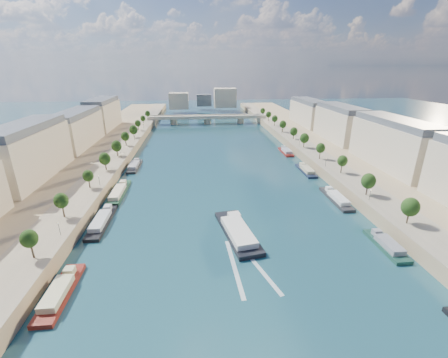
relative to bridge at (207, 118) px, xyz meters
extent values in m
plane|color=#0B2331|center=(0.00, -136.68, -5.08)|extent=(700.00, 700.00, 0.00)
cube|color=#9E8460|center=(-72.00, -136.68, -2.58)|extent=(44.00, 520.00, 5.00)
cube|color=#9E8460|center=(72.00, -136.68, -2.58)|extent=(44.00, 520.00, 5.00)
cube|color=gray|center=(-57.00, -136.68, -0.03)|extent=(14.00, 520.00, 0.10)
cube|color=gray|center=(57.00, -136.68, -0.03)|extent=(14.00, 520.00, 0.10)
cylinder|color=#382B1E|center=(-55.00, -218.68, 1.83)|extent=(0.50, 0.50, 3.82)
ellipsoid|color=black|center=(-55.00, -218.68, 5.42)|extent=(4.80, 4.80, 5.52)
cylinder|color=#382B1E|center=(-55.00, -194.68, 1.83)|extent=(0.50, 0.50, 3.82)
ellipsoid|color=black|center=(-55.00, -194.68, 5.42)|extent=(4.80, 4.80, 5.52)
cylinder|color=#382B1E|center=(-55.00, -170.68, 1.83)|extent=(0.50, 0.50, 3.82)
ellipsoid|color=black|center=(-55.00, -170.68, 5.42)|extent=(4.80, 4.80, 5.52)
cylinder|color=#382B1E|center=(-55.00, -146.68, 1.83)|extent=(0.50, 0.50, 3.82)
ellipsoid|color=black|center=(-55.00, -146.68, 5.42)|extent=(4.80, 4.80, 5.52)
cylinder|color=#382B1E|center=(-55.00, -122.68, 1.83)|extent=(0.50, 0.50, 3.82)
ellipsoid|color=black|center=(-55.00, -122.68, 5.42)|extent=(4.80, 4.80, 5.52)
cylinder|color=#382B1E|center=(-55.00, -98.68, 1.83)|extent=(0.50, 0.50, 3.82)
ellipsoid|color=black|center=(-55.00, -98.68, 5.42)|extent=(4.80, 4.80, 5.52)
cylinder|color=#382B1E|center=(-55.00, -74.68, 1.83)|extent=(0.50, 0.50, 3.82)
ellipsoid|color=black|center=(-55.00, -74.68, 5.42)|extent=(4.80, 4.80, 5.52)
cylinder|color=#382B1E|center=(-55.00, -50.68, 1.83)|extent=(0.50, 0.50, 3.82)
ellipsoid|color=black|center=(-55.00, -50.68, 5.42)|extent=(4.80, 4.80, 5.52)
cylinder|color=#382B1E|center=(-55.00, -26.68, 1.83)|extent=(0.50, 0.50, 3.82)
ellipsoid|color=black|center=(-55.00, -26.68, 5.42)|extent=(4.80, 4.80, 5.52)
cylinder|color=#382B1E|center=(-55.00, -2.68, 1.83)|extent=(0.50, 0.50, 3.82)
ellipsoid|color=black|center=(-55.00, -2.68, 5.42)|extent=(4.80, 4.80, 5.52)
cylinder|color=#382B1E|center=(55.00, -210.68, 1.83)|extent=(0.50, 0.50, 3.82)
ellipsoid|color=black|center=(55.00, -210.68, 5.42)|extent=(4.80, 4.80, 5.52)
cylinder|color=#382B1E|center=(55.00, -186.68, 1.83)|extent=(0.50, 0.50, 3.82)
ellipsoid|color=black|center=(55.00, -186.68, 5.42)|extent=(4.80, 4.80, 5.52)
cylinder|color=#382B1E|center=(55.00, -162.68, 1.83)|extent=(0.50, 0.50, 3.82)
ellipsoid|color=black|center=(55.00, -162.68, 5.42)|extent=(4.80, 4.80, 5.52)
cylinder|color=#382B1E|center=(55.00, -138.68, 1.83)|extent=(0.50, 0.50, 3.82)
ellipsoid|color=black|center=(55.00, -138.68, 5.42)|extent=(4.80, 4.80, 5.52)
cylinder|color=#382B1E|center=(55.00, -114.68, 1.83)|extent=(0.50, 0.50, 3.82)
ellipsoid|color=black|center=(55.00, -114.68, 5.42)|extent=(4.80, 4.80, 5.52)
cylinder|color=#382B1E|center=(55.00, -90.68, 1.83)|extent=(0.50, 0.50, 3.82)
ellipsoid|color=black|center=(55.00, -90.68, 5.42)|extent=(4.80, 4.80, 5.52)
cylinder|color=#382B1E|center=(55.00, -66.68, 1.83)|extent=(0.50, 0.50, 3.82)
ellipsoid|color=black|center=(55.00, -66.68, 5.42)|extent=(4.80, 4.80, 5.52)
cylinder|color=#382B1E|center=(55.00, -42.68, 1.83)|extent=(0.50, 0.50, 3.82)
ellipsoid|color=black|center=(55.00, -42.68, 5.42)|extent=(4.80, 4.80, 5.52)
cylinder|color=#382B1E|center=(55.00, -18.68, 1.83)|extent=(0.50, 0.50, 3.82)
ellipsoid|color=black|center=(55.00, -18.68, 5.42)|extent=(4.80, 4.80, 5.52)
cylinder|color=#382B1E|center=(55.00, 5.32, 1.83)|extent=(0.50, 0.50, 3.82)
ellipsoid|color=black|center=(55.00, 5.32, 5.42)|extent=(4.80, 4.80, 5.52)
cylinder|color=black|center=(-52.50, -206.68, 1.92)|extent=(0.14, 0.14, 4.00)
sphere|color=#FFE5B2|center=(-52.50, -206.68, 4.02)|extent=(0.36, 0.36, 0.36)
cylinder|color=black|center=(-52.50, -166.68, 1.92)|extent=(0.14, 0.14, 4.00)
sphere|color=#FFE5B2|center=(-52.50, -166.68, 4.02)|extent=(0.36, 0.36, 0.36)
cylinder|color=black|center=(-52.50, -126.68, 1.92)|extent=(0.14, 0.14, 4.00)
sphere|color=#FFE5B2|center=(-52.50, -126.68, 4.02)|extent=(0.36, 0.36, 0.36)
cylinder|color=black|center=(-52.50, -86.68, 1.92)|extent=(0.14, 0.14, 4.00)
sphere|color=#FFE5B2|center=(-52.50, -86.68, 4.02)|extent=(0.36, 0.36, 0.36)
cylinder|color=black|center=(-52.50, -46.68, 1.92)|extent=(0.14, 0.14, 4.00)
sphere|color=#FFE5B2|center=(-52.50, -46.68, 4.02)|extent=(0.36, 0.36, 0.36)
cylinder|color=black|center=(52.50, -191.68, 1.92)|extent=(0.14, 0.14, 4.00)
sphere|color=#FFE5B2|center=(52.50, -191.68, 4.02)|extent=(0.36, 0.36, 0.36)
cylinder|color=black|center=(52.50, -151.68, 1.92)|extent=(0.14, 0.14, 4.00)
sphere|color=#FFE5B2|center=(52.50, -151.68, 4.02)|extent=(0.36, 0.36, 0.36)
cylinder|color=black|center=(52.50, -111.68, 1.92)|extent=(0.14, 0.14, 4.00)
sphere|color=#FFE5B2|center=(52.50, -111.68, 4.02)|extent=(0.36, 0.36, 0.36)
cylinder|color=black|center=(52.50, -71.68, 1.92)|extent=(0.14, 0.14, 4.00)
sphere|color=#FFE5B2|center=(52.50, -71.68, 4.02)|extent=(0.36, 0.36, 0.36)
cylinder|color=black|center=(52.50, -31.68, 1.92)|extent=(0.14, 0.14, 4.00)
sphere|color=#FFE5B2|center=(52.50, -31.68, 4.02)|extent=(0.36, 0.36, 0.36)
cube|color=#B7A68C|center=(-85.00, -153.68, 9.92)|extent=(16.00, 52.00, 20.00)
cube|color=#474C54|center=(-85.00, -153.68, 21.52)|extent=(14.72, 50.44, 3.20)
cube|color=#B7A68C|center=(-85.00, -95.68, 9.92)|extent=(16.00, 52.00, 20.00)
cube|color=#474C54|center=(-85.00, -95.68, 21.52)|extent=(14.72, 50.44, 3.20)
cube|color=#B7A68C|center=(-85.00, -37.68, 9.92)|extent=(16.00, 52.00, 20.00)
cube|color=#474C54|center=(-85.00, -37.68, 21.52)|extent=(14.72, 50.44, 3.20)
cube|color=#B7A68C|center=(85.00, -153.68, 9.92)|extent=(16.00, 52.00, 20.00)
cube|color=#474C54|center=(85.00, -153.68, 21.52)|extent=(14.72, 50.44, 3.20)
cube|color=#B7A68C|center=(85.00, -95.68, 9.92)|extent=(16.00, 52.00, 20.00)
cube|color=#474C54|center=(85.00, -95.68, 21.52)|extent=(14.72, 50.44, 3.20)
cube|color=#B7A68C|center=(85.00, -37.68, 9.92)|extent=(16.00, 52.00, 20.00)
cube|color=#474C54|center=(85.00, -37.68, 21.52)|extent=(14.72, 50.44, 3.20)
cube|color=#B7A68C|center=(-30.00, 73.32, 8.92)|extent=(22.00, 18.00, 18.00)
cube|color=#B7A68C|center=(25.00, 83.32, 10.92)|extent=(26.00, 20.00, 22.00)
cube|color=#474C54|center=(0.00, 98.32, 6.92)|extent=(18.00, 16.00, 14.00)
cube|color=#C1B79E|center=(0.00, 0.00, 1.12)|extent=(112.00, 11.00, 2.20)
cube|color=#C1B79E|center=(0.00, -5.00, 2.62)|extent=(112.00, 0.80, 0.90)
cube|color=#C1B79E|center=(0.00, 5.00, 2.62)|extent=(112.00, 0.80, 0.90)
cylinder|color=#C1B79E|center=(-32.00, 0.00, -2.58)|extent=(6.40, 6.40, 5.00)
cylinder|color=#C1B79E|center=(0.00, 0.00, -2.58)|extent=(6.40, 6.40, 5.00)
cylinder|color=#C1B79E|center=(32.00, 0.00, -2.58)|extent=(6.40, 6.40, 5.00)
cube|color=#C1B79E|center=(-52.00, 0.00, -2.58)|extent=(6.00, 12.00, 5.00)
cube|color=#C1B79E|center=(52.00, 0.00, -2.58)|extent=(6.00, 12.00, 5.00)
cube|color=black|center=(1.19, -202.79, -4.65)|extent=(13.22, 29.90, 2.06)
cube|color=silver|center=(1.19, -205.10, -2.69)|extent=(9.98, 19.68, 1.86)
cube|color=silver|center=(1.19, -194.12, -2.72)|extent=(4.67, 4.14, 1.80)
cube|color=silver|center=(-2.01, -219.79, -5.06)|extent=(2.63, 26.03, 0.04)
cube|color=silver|center=(4.39, -219.79, -5.06)|extent=(8.81, 25.20, 0.04)
cube|color=maroon|center=(-45.50, -226.53, -4.78)|extent=(5.00, 21.00, 1.80)
cube|color=beige|center=(-45.50, -228.21, -3.08)|extent=(4.10, 11.55, 1.60)
cube|color=beige|center=(-45.50, -220.23, -2.98)|extent=(2.50, 2.52, 1.80)
cube|color=black|center=(-45.50, -190.67, -4.78)|extent=(5.00, 25.97, 1.80)
cube|color=#B2B9BF|center=(-45.50, -192.75, -3.08)|extent=(4.10, 14.29, 1.60)
cube|color=#B2B9BF|center=(-45.50, -182.88, -2.98)|extent=(2.50, 3.12, 1.80)
cube|color=#1B442C|center=(-45.50, -165.14, -4.78)|extent=(5.00, 28.23, 1.80)
cube|color=beige|center=(-45.50, -167.40, -3.08)|extent=(4.10, 15.53, 1.60)
cube|color=beige|center=(-45.50, -156.67, -2.98)|extent=(2.50, 3.39, 1.80)
cube|color=#28282B|center=(-45.50, -128.54, -4.78)|extent=(5.00, 22.57, 1.80)
cube|color=#9899A0|center=(-45.50, -130.34, -3.08)|extent=(4.10, 12.41, 1.60)
cube|color=#9899A0|center=(-45.50, -121.77, -2.98)|extent=(2.50, 2.71, 1.80)
cube|color=#193F34|center=(45.50, -214.82, -4.78)|extent=(5.00, 18.04, 1.80)
cube|color=gray|center=(45.50, -216.27, -3.08)|extent=(4.10, 9.92, 1.60)
cube|color=gray|center=(45.50, -209.41, -2.98)|extent=(2.50, 2.16, 1.80)
cube|color=#29292C|center=(45.50, -180.22, -4.78)|extent=(5.00, 23.54, 1.80)
cube|color=white|center=(45.50, -182.11, -3.08)|extent=(4.10, 12.95, 1.60)
cube|color=white|center=(45.50, -173.16, -2.98)|extent=(2.50, 2.82, 1.80)
cube|color=#192137|center=(45.50, -144.73, -4.78)|extent=(5.00, 21.04, 1.80)
cube|color=#C5BB94|center=(45.50, -146.42, -3.08)|extent=(4.10, 11.57, 1.60)
cube|color=#C5BB94|center=(45.50, -138.42, -2.98)|extent=(2.50, 2.52, 1.80)
cube|color=maroon|center=(45.50, -107.92, -4.78)|extent=(5.00, 19.66, 1.80)
cube|color=#AAADB6|center=(45.50, -109.50, -3.08)|extent=(4.10, 10.81, 1.60)
cube|color=#AAADB6|center=(45.50, -102.03, -2.98)|extent=(2.50, 2.36, 1.80)
camera|label=1|loc=(-11.37, -288.24, 47.19)|focal=24.00mm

